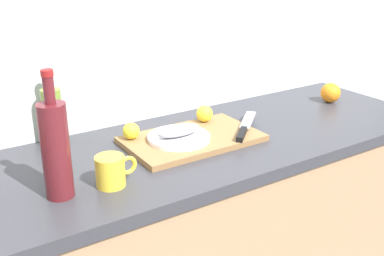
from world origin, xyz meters
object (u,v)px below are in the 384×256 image
chef_knife (244,129)px  fish_fillet (179,130)px  cutting_board (192,139)px  wine_bottle (56,149)px  coffee_mug_1 (111,171)px  white_plate (179,138)px  olive_oil_bottle (53,116)px  lemon_0 (205,114)px

chef_knife → fish_fillet: bearing=123.9°
chef_knife → cutting_board: bearing=119.6°
wine_bottle → coffee_mug_1: (0.14, -0.02, -0.09)m
wine_bottle → white_plate: bearing=15.4°
chef_knife → olive_oil_bottle: 0.65m
chef_knife → lemon_0: 0.17m
cutting_board → coffee_mug_1: 0.39m
wine_bottle → lemon_0: bearing=19.7°
coffee_mug_1 → cutting_board: bearing=21.8°
wine_bottle → olive_oil_bottle: bearing=74.3°
cutting_board → fish_fillet: fish_fillet is taller
cutting_board → lemon_0: bearing=39.5°
cutting_board → olive_oil_bottle: 0.46m
fish_fillet → white_plate: bearing=-90.0°
coffee_mug_1 → fish_fillet: bearing=24.9°
fish_fillet → wine_bottle: (-0.44, -0.12, 0.08)m
white_plate → olive_oil_bottle: olive_oil_bottle is taller
chef_knife → olive_oil_bottle: olive_oil_bottle is taller
cutting_board → coffee_mug_1: bearing=-158.2°
fish_fillet → coffee_mug_1: size_ratio=1.29×
chef_knife → wine_bottle: (-0.67, -0.07, 0.11)m
chef_knife → lemon_0: bearing=69.4°
chef_knife → coffee_mug_1: size_ratio=1.92×
fish_fillet → cutting_board: bearing=1.5°
fish_fillet → wine_bottle: size_ratio=0.46×
cutting_board → coffee_mug_1: (-0.36, -0.14, 0.03)m
white_plate → wine_bottle: size_ratio=0.61×
chef_knife → white_plate: bearing=123.9°
cutting_board → olive_oil_bottle: size_ratio=1.73×
fish_fillet → coffee_mug_1: 0.33m
white_plate → cutting_board: bearing=1.5°
lemon_0 → coffee_mug_1: bearing=-153.2°
cutting_board → coffee_mug_1: coffee_mug_1 is taller
lemon_0 → fish_fillet: bearing=-150.1°
white_plate → chef_knife: size_ratio=0.90×
white_plate → coffee_mug_1: (-0.30, -0.14, 0.02)m
cutting_board → chef_knife: bearing=-17.9°
cutting_board → wine_bottle: size_ratio=1.32×
fish_fillet → chef_knife: bearing=-13.7°
cutting_board → fish_fillet: (-0.05, -0.00, 0.04)m
olive_oil_bottle → wine_bottle: bearing=-105.7°
lemon_0 → coffee_mug_1: (-0.47, -0.24, -0.01)m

